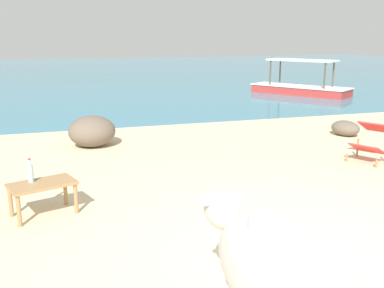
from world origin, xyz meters
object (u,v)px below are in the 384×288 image
cow (285,284)px  deck_chair_near (372,139)px  low_bench_table (43,188)px  boat_red (300,87)px  bottle (30,173)px

cow → deck_chair_near: bearing=-47.2°
low_bench_table → boat_red: size_ratio=0.23×
cow → boat_red: (7.55, 12.62, -0.48)m
cow → boat_red: boat_red is taller
boat_red → deck_chair_near: bearing=123.3°
bottle → deck_chair_near: bearing=8.2°
cow → boat_red: size_ratio=0.53×
deck_chair_near → boat_red: bearing=-141.5°
bottle → boat_red: size_ratio=0.08×
low_bench_table → bottle: size_ratio=2.91×
bottle → boat_red: boat_red is taller
low_bench_table → boat_red: 12.95m
cow → boat_red: 14.72m
bottle → deck_chair_near: 5.61m
cow → deck_chair_near: (3.98, 4.17, -0.35)m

